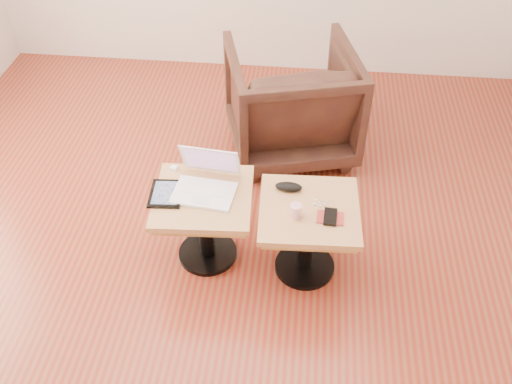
# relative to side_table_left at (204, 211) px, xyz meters

# --- Properties ---
(room_shell) EXTENTS (4.52, 4.52, 2.71)m
(room_shell) POSITION_rel_side_table_left_xyz_m (0.08, 0.05, 0.98)
(room_shell) COLOR maroon
(room_shell) RESTS_ON ground
(side_table_left) EXTENTS (0.57, 0.57, 0.49)m
(side_table_left) POSITION_rel_side_table_left_xyz_m (0.00, 0.00, 0.00)
(side_table_left) COLOR black
(side_table_left) RESTS_ON ground
(side_table_right) EXTENTS (0.56, 0.56, 0.49)m
(side_table_right) POSITION_rel_side_table_left_xyz_m (0.59, -0.04, 0.00)
(side_table_right) COLOR black
(side_table_right) RESTS_ON ground
(laptop) EXTENTS (0.36, 0.35, 0.23)m
(laptop) POSITION_rel_side_table_left_xyz_m (0.01, 0.05, 0.17)
(laptop) COLOR white
(laptop) RESTS_ON side_table_left
(tablet) EXTENTS (0.19, 0.24, 0.02)m
(tablet) POSITION_rel_side_table_left_xyz_m (-0.20, -0.02, 0.13)
(tablet) COLOR black
(tablet) RESTS_ON side_table_left
(charging_adapter) EXTENTS (0.04, 0.04, 0.02)m
(charging_adapter) POSITION_rel_side_table_left_xyz_m (-0.20, 0.20, 0.13)
(charging_adapter) COLOR white
(charging_adapter) RESTS_ON side_table_left
(glasses_case) EXTENTS (0.15, 0.07, 0.05)m
(glasses_case) POSITION_rel_side_table_left_xyz_m (0.47, 0.09, 0.15)
(glasses_case) COLOR black
(glasses_case) RESTS_ON side_table_right
(striped_cup) EXTENTS (0.08, 0.08, 0.08)m
(striped_cup) POSITION_rel_side_table_left_xyz_m (0.52, -0.12, 0.16)
(striped_cup) COLOR #D65674
(striped_cup) RESTS_ON side_table_right
(earbuds_tangle) EXTENTS (0.08, 0.06, 0.01)m
(earbuds_tangle) POSITION_rel_side_table_left_xyz_m (0.64, -0.01, 0.13)
(earbuds_tangle) COLOR white
(earbuds_tangle) RESTS_ON side_table_right
(phone_on_sleeve) EXTENTS (0.15, 0.13, 0.02)m
(phone_on_sleeve) POSITION_rel_side_table_left_xyz_m (0.70, -0.11, 0.13)
(phone_on_sleeve) COLOR maroon
(phone_on_sleeve) RESTS_ON side_table_right
(armchair) EXTENTS (1.04, 1.06, 0.79)m
(armchair) POSITION_rel_side_table_left_xyz_m (0.42, 1.13, 0.03)
(armchair) COLOR black
(armchair) RESTS_ON ground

